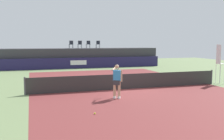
# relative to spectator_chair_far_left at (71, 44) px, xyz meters

# --- Properties ---
(ground_plane) EXTENTS (48.00, 48.00, 0.00)m
(ground_plane) POSITION_rel_spectator_chair_far_left_xyz_m (1.30, -12.14, -2.69)
(ground_plane) COLOR #6B7F51
(court_inner) EXTENTS (12.00, 22.00, 0.00)m
(court_inner) POSITION_rel_spectator_chair_far_left_xyz_m (1.30, -15.14, -2.69)
(court_inner) COLOR maroon
(court_inner) RESTS_ON ground
(sponsor_wall) EXTENTS (18.00, 0.22, 1.20)m
(sponsor_wall) POSITION_rel_spectator_chair_far_left_xyz_m (1.29, -1.64, -2.09)
(sponsor_wall) COLOR #231E4C
(sponsor_wall) RESTS_ON ground
(spectator_platform) EXTENTS (18.00, 2.80, 2.20)m
(spectator_platform) POSITION_rel_spectator_chair_far_left_xyz_m (1.30, 0.16, -1.59)
(spectator_platform) COLOR #38383D
(spectator_platform) RESTS_ON ground
(spectator_chair_far_left) EXTENTS (0.45, 0.45, 0.89)m
(spectator_chair_far_left) POSITION_rel_spectator_chair_far_left_xyz_m (0.00, 0.00, 0.00)
(spectator_chair_far_left) COLOR #1E232D
(spectator_chair_far_left) RESTS_ON spectator_platform
(spectator_chair_left) EXTENTS (0.45, 0.45, 0.89)m
(spectator_chair_left) POSITION_rel_spectator_chair_far_left_xyz_m (1.02, 0.03, 0.00)
(spectator_chair_left) COLOR #1E232D
(spectator_chair_left) RESTS_ON spectator_platform
(spectator_chair_center) EXTENTS (0.45, 0.45, 0.89)m
(spectator_chair_center) POSITION_rel_spectator_chair_far_left_xyz_m (2.09, 0.30, 0.00)
(spectator_chair_center) COLOR #1E232D
(spectator_chair_center) RESTS_ON spectator_platform
(spectator_chair_right) EXTENTS (0.46, 0.46, 0.89)m
(spectator_chair_right) POSITION_rel_spectator_chair_far_left_xyz_m (3.28, 0.27, 0.00)
(spectator_chair_right) COLOR #1E232D
(spectator_chair_right) RESTS_ON spectator_platform
(umpire_chair) EXTENTS (0.45, 0.45, 2.76)m
(umpire_chair) POSITION_rel_spectator_chair_far_left_xyz_m (8.10, -15.14, -1.11)
(umpire_chair) COLOR white
(umpire_chair) RESTS_ON ground
(tennis_net) EXTENTS (12.40, 0.02, 0.95)m
(tennis_net) POSITION_rel_spectator_chair_far_left_xyz_m (1.30, -15.14, -2.22)
(tennis_net) COLOR #2D2D2D
(tennis_net) RESTS_ON ground
(net_post_near) EXTENTS (0.10, 0.10, 1.00)m
(net_post_near) POSITION_rel_spectator_chair_far_left_xyz_m (-4.90, -15.14, -2.19)
(net_post_near) COLOR #4C4C51
(net_post_near) RESTS_ON ground
(net_post_far) EXTENTS (0.10, 0.10, 1.00)m
(net_post_far) POSITION_rel_spectator_chair_far_left_xyz_m (7.50, -15.14, -2.19)
(net_post_far) COLOR #4C4C51
(net_post_far) RESTS_ON ground
(tennis_player) EXTENTS (0.70, 1.26, 1.77)m
(tennis_player) POSITION_rel_spectator_chair_far_left_xyz_m (-0.30, -17.49, -1.73)
(tennis_player) COLOR white
(tennis_player) RESTS_ON court_inner
(tennis_ball) EXTENTS (0.07, 0.07, 0.07)m
(tennis_ball) POSITION_rel_spectator_chair_far_left_xyz_m (-2.13, -20.11, -2.66)
(tennis_ball) COLOR #D8EA33
(tennis_ball) RESTS_ON court_inner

